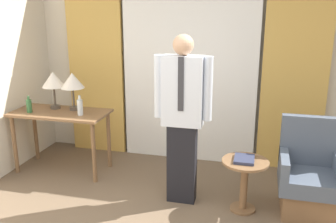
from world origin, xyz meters
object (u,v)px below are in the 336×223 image
table_lamp_right (72,82)px  bottle_near_edge (80,107)px  side_table (244,177)px  book (244,159)px  bottle_by_lamp (29,106)px  person (183,114)px  armchair (309,180)px  table_lamp_left (53,81)px  desk (61,121)px

table_lamp_right → bottle_near_edge: size_ratio=1.95×
side_table → book: size_ratio=2.22×
bottle_by_lamp → person: size_ratio=0.12×
armchair → book: 0.70m
bottle_near_edge → book: size_ratio=0.97×
table_lamp_left → bottle_near_edge: table_lamp_left is taller
bottle_by_lamp → armchair: (3.27, -0.18, -0.51)m
book → desk: bearing=169.2°
bottle_near_edge → person: bearing=-13.8°
bottle_by_lamp → person: bearing=-8.0°
bottle_near_edge → bottle_by_lamp: 0.66m
bottle_near_edge → book: bottle_near_edge is taller
side_table → bottle_by_lamp: bearing=173.1°
table_lamp_left → bottle_near_edge: size_ratio=1.95×
table_lamp_right → person: bearing=-18.9°
desk → table_lamp_left: bearing=137.4°
table_lamp_left → bottle_by_lamp: bearing=-132.5°
bottle_near_edge → bottle_by_lamp: bottle_near_edge is taller
desk → bottle_by_lamp: (-0.35, -0.11, 0.20)m
side_table → book: bearing=175.7°
person → table_lamp_right: bearing=161.1°
table_lamp_left → person: bearing=-16.3°
book → armchair: bearing=11.9°
bottle_near_edge → table_lamp_right: bearing=133.4°
side_table → armchair: bearing=12.2°
table_lamp_left → side_table: bearing=-13.0°
bottle_by_lamp → armchair: bottle_by_lamp is taller
person → armchair: person is taller
table_lamp_right → bottle_by_lamp: (-0.48, -0.24, -0.28)m
desk → side_table: 2.34m
bottle_near_edge → bottle_by_lamp: bearing=-176.1°
desk → person: bearing=-13.6°
bottle_near_edge → armchair: size_ratio=0.25×
bottle_by_lamp → side_table: (2.63, -0.32, -0.49)m
desk → table_lamp_left: size_ratio=2.52×
desk → armchair: size_ratio=1.24×
bottle_by_lamp → person: (1.98, -0.28, 0.12)m
desk → armchair: bearing=-5.8°
person → book: bearing=-3.7°
person → table_lamp_left: bearing=163.7°
table_lamp_left → table_lamp_right: (0.26, 0.00, 0.00)m
table_lamp_left → side_table: table_lamp_left is taller
armchair → side_table: size_ratio=1.75×
bottle_near_edge → side_table: 2.07m
person → book: (0.64, -0.04, -0.41)m
table_lamp_left → bottle_by_lamp: size_ratio=2.30×
desk → bottle_by_lamp: size_ratio=5.79×
armchair → side_table: armchair is taller
armchair → table_lamp_right: bearing=171.5°
armchair → bottle_by_lamp: bearing=176.8°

